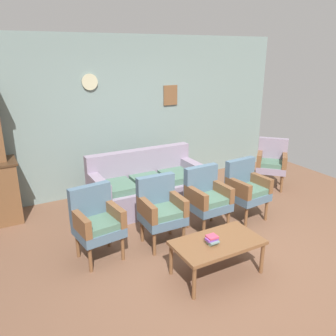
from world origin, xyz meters
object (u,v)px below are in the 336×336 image
object	(u,v)px
armchair_near_couch_end	(97,220)
floral_couch	(147,188)
armchair_near_cabinet	(207,196)
book_stack_on_table	(212,240)
armchair_by_doorway	(161,208)
armchair_row_middle	(246,187)
coffee_table	(217,245)
wingback_chair_by_fireplace	(272,161)

from	to	relation	value
armchair_near_couch_end	floral_couch	bearing A→B (deg)	41.74
armchair_near_cabinet	book_stack_on_table	xyz separation A→B (m)	(-0.59, -0.96, -0.03)
armchair_near_cabinet	book_stack_on_table	world-z (taller)	armchair_near_cabinet
floral_couch	armchair_by_doorway	bearing A→B (deg)	-106.43
armchair_near_couch_end	armchair_row_middle	xyz separation A→B (m)	(2.29, -0.05, 0.00)
armchair_row_middle	coffee_table	xyz separation A→B (m)	(-1.21, -0.93, -0.12)
armchair_near_couch_end	coffee_table	xyz separation A→B (m)	(1.07, -0.98, -0.12)
armchair_near_couch_end	coffee_table	distance (m)	1.46
armchair_by_doorway	wingback_chair_by_fireplace	bearing A→B (deg)	16.09
armchair_by_doorway	armchair_near_cabinet	xyz separation A→B (m)	(0.74, 0.03, 0.00)
armchair_near_couch_end	coffee_table	size ratio (longest dim) A/B	0.90
floral_couch	coffee_table	bearing A→B (deg)	-92.53
armchair_near_cabinet	book_stack_on_table	distance (m)	1.13
book_stack_on_table	coffee_table	bearing A→B (deg)	10.00
armchair_near_couch_end	armchair_row_middle	world-z (taller)	same
wingback_chair_by_fireplace	armchair_near_cabinet	bearing A→B (deg)	-159.14
armchair_near_couch_end	armchair_near_cabinet	world-z (taller)	same
floral_couch	wingback_chair_by_fireplace	xyz separation A→B (m)	(2.40, -0.32, 0.17)
armchair_near_cabinet	wingback_chair_by_fireplace	bearing A→B (deg)	20.86
armchair_by_doorway	book_stack_on_table	distance (m)	0.94
coffee_table	book_stack_on_table	bearing A→B (deg)	-170.00
armchair_near_cabinet	armchair_row_middle	world-z (taller)	same
book_stack_on_table	floral_couch	bearing A→B (deg)	85.01
armchair_by_doorway	armchair_row_middle	world-z (taller)	same
armchair_near_couch_end	armchair_by_doorway	bearing A→B (deg)	-5.10
armchair_by_doorway	armchair_near_cabinet	world-z (taller)	same
armchair_by_doorway	armchair_near_cabinet	distance (m)	0.74
armchair_near_cabinet	book_stack_on_table	size ratio (longest dim) A/B	6.62
armchair_near_couch_end	armchair_near_cabinet	bearing A→B (deg)	-1.57
floral_couch	armchair_near_couch_end	distance (m)	1.56
armchair_near_couch_end	armchair_by_doorway	distance (m)	0.84
floral_couch	armchair_near_cabinet	world-z (taller)	same
armchair_near_couch_end	armchair_by_doorway	size ratio (longest dim) A/B	1.00
floral_couch	armchair_near_couch_end	world-z (taller)	same
armchair_near_couch_end	book_stack_on_table	xyz separation A→B (m)	(0.98, -1.00, -0.03)
coffee_table	armchair_by_doorway	bearing A→B (deg)	104.66
coffee_table	book_stack_on_table	world-z (taller)	book_stack_on_table
floral_couch	book_stack_on_table	size ratio (longest dim) A/B	13.30
armchair_near_cabinet	armchair_row_middle	size ratio (longest dim) A/B	1.00
wingback_chair_by_fireplace	coffee_table	world-z (taller)	wingback_chair_by_fireplace
book_stack_on_table	wingback_chair_by_fireplace	bearing A→B (deg)	33.60
book_stack_on_table	armchair_row_middle	bearing A→B (deg)	36.01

